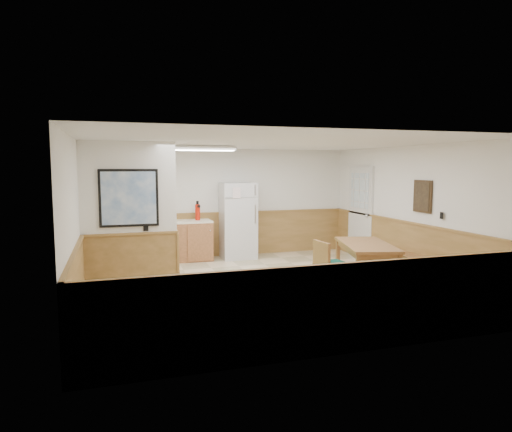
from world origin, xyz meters
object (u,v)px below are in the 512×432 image
object	(u,v)px
refrigerator	(238,221)
dining_chair	(328,262)
dining_table	(366,249)
fire_extinguisher	(198,212)
dining_bench	(414,261)
soap_bottle	(121,218)

from	to	relation	value
refrigerator	dining_chair	size ratio (longest dim) A/B	2.04
dining_table	fire_extinguisher	bearing A→B (deg)	142.98
dining_bench	fire_extinguisher	distance (m)	4.70
dining_table	dining_chair	world-z (taller)	dining_chair
refrigerator	dining_table	distance (m)	3.42
refrigerator	soap_bottle	distance (m)	2.57
soap_bottle	dining_table	bearing A→B (deg)	-37.22
dining_table	soap_bottle	distance (m)	5.14
refrigerator	fire_extinguisher	world-z (taller)	refrigerator
refrigerator	dining_table	world-z (taller)	refrigerator
refrigerator	dining_chair	bearing A→B (deg)	-76.03
dining_bench	refrigerator	bearing A→B (deg)	133.16
soap_bottle	dining_chair	bearing A→B (deg)	-44.51
dining_chair	refrigerator	bearing A→B (deg)	97.37
fire_extinguisher	soap_bottle	world-z (taller)	fire_extinguisher
dining_table	fire_extinguisher	xyz separation A→B (m)	(-2.44, 3.13, 0.44)
dining_bench	dining_chair	world-z (taller)	dining_chair
fire_extinguisher	soap_bottle	xyz separation A→B (m)	(-1.65, -0.03, -0.10)
refrigerator	dining_bench	bearing A→B (deg)	-47.91
refrigerator	soap_bottle	size ratio (longest dim) A/B	9.09
dining_table	soap_bottle	world-z (taller)	soap_bottle
refrigerator	fire_extinguisher	size ratio (longest dim) A/B	4.00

